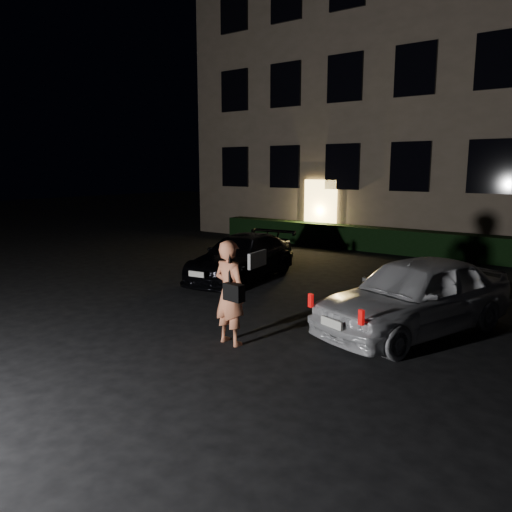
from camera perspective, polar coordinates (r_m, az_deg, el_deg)
The scene contains 6 objects.
ground at distance 9.32m, azimuth -7.55°, elevation -8.57°, with size 80.00×80.00×0.00m, color black.
building at distance 22.37m, azimuth 21.28°, elevation 17.20°, with size 20.00×8.11×12.00m.
hedge at distance 18.08m, azimuth 16.30°, elevation 1.58°, with size 15.00×0.70×0.85m, color black.
sedan at distance 13.43m, azimuth -1.63°, elevation -0.14°, with size 2.18×4.23×1.17m.
hatch at distance 9.46m, azimuth 17.70°, elevation -4.27°, with size 2.91×4.41×1.40m.
man at distance 8.40m, azimuth -2.98°, elevation -4.18°, with size 0.75×0.50×1.79m.
Camera 1 is at (6.20, -6.29, 2.96)m, focal length 35.00 mm.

